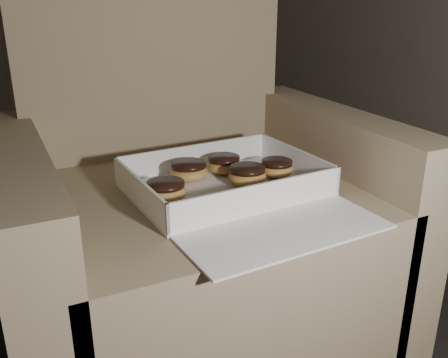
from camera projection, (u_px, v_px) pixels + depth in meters
name	position (u px, v px, depth m)	size (l,w,h in m)	color
armchair	(192.00, 224.00, 1.20)	(0.86, 0.72, 0.89)	#867155
bakery_box	(235.00, 191.00, 1.05)	(0.41, 0.48, 0.07)	white
donut_a	(277.00, 168.00, 1.14)	(0.08, 0.08, 0.04)	#BA8241
donut_b	(247.00, 175.00, 1.09)	(0.08, 0.08, 0.04)	#BA8241
donut_c	(166.00, 191.00, 1.01)	(0.08, 0.08, 0.04)	#BA8241
donut_d	(224.00, 164.00, 1.16)	(0.08, 0.08, 0.04)	#BA8241
donut_e	(189.00, 171.00, 1.12)	(0.09, 0.09, 0.04)	#BA8241
crumb_a	(195.00, 202.00, 1.01)	(0.01, 0.01, 0.00)	black
crumb_b	(204.00, 212.00, 0.96)	(0.01, 0.01, 0.00)	black
crumb_c	(160.00, 213.00, 0.96)	(0.01, 0.01, 0.00)	black
crumb_d	(154.00, 204.00, 1.00)	(0.01, 0.01, 0.00)	black
crumb_e	(230.00, 196.00, 1.04)	(0.01, 0.01, 0.00)	black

